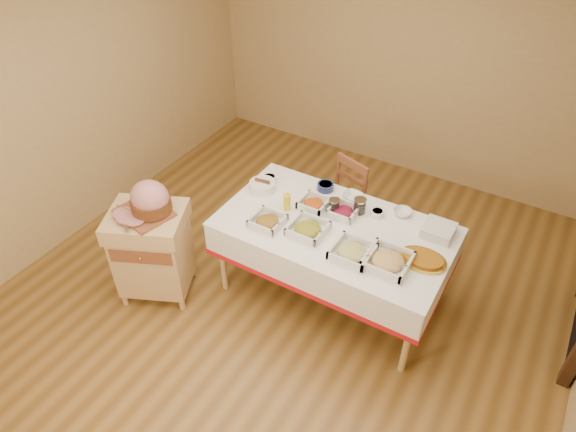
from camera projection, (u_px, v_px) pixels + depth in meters
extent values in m
plane|color=brown|center=(283.00, 301.00, 4.41)|extent=(5.00, 5.00, 0.00)
plane|color=tan|center=(408.00, 58.00, 5.26)|extent=(4.50, 0.00, 4.50)
plane|color=tan|center=(63.00, 102.00, 4.49)|extent=(0.00, 5.00, 5.00)
cube|color=tan|center=(335.00, 229.00, 4.03)|extent=(1.80, 1.00, 0.04)
cylinder|color=tan|center=(223.00, 258.00, 4.32)|extent=(0.05, 0.05, 0.71)
cylinder|color=tan|center=(275.00, 206.00, 4.88)|extent=(0.05, 0.05, 0.71)
cylinder|color=tan|center=(408.00, 340.00, 3.66)|extent=(0.05, 0.05, 0.71)
cylinder|color=tan|center=(444.00, 268.00, 4.22)|extent=(0.05, 0.05, 0.71)
cube|color=white|center=(335.00, 227.00, 4.02)|extent=(1.82, 1.02, 0.01)
cube|color=tan|center=(154.00, 256.00, 4.28)|extent=(0.70, 0.65, 0.60)
cube|color=tan|center=(146.00, 221.00, 4.05)|extent=(0.75, 0.70, 0.15)
cube|color=brown|center=(129.00, 255.00, 4.00)|extent=(0.46, 0.22, 0.12)
sphere|color=gold|center=(128.00, 256.00, 3.99)|extent=(0.03, 0.03, 0.03)
cylinder|color=tan|center=(123.00, 288.00, 4.47)|extent=(0.05, 0.05, 0.10)
cylinder|color=tan|center=(155.00, 261.00, 4.73)|extent=(0.05, 0.05, 0.10)
cylinder|color=tan|center=(167.00, 311.00, 4.27)|extent=(0.05, 0.05, 0.10)
cylinder|color=tan|center=(197.00, 281.00, 4.53)|extent=(0.05, 0.05, 0.10)
cube|color=brown|center=(337.00, 207.00, 4.73)|extent=(0.49, 0.48, 0.03)
cylinder|color=brown|center=(310.00, 225.00, 4.89)|extent=(0.03, 0.03, 0.42)
cylinder|color=brown|center=(335.00, 210.00, 5.06)|extent=(0.03, 0.03, 0.42)
cylinder|color=brown|center=(336.00, 242.00, 4.69)|extent=(0.03, 0.03, 0.42)
cylinder|color=brown|center=(360.00, 227.00, 4.86)|extent=(0.03, 0.03, 0.42)
cylinder|color=brown|center=(338.00, 174.00, 4.78)|extent=(0.03, 0.03, 0.45)
cylinder|color=brown|center=(365.00, 190.00, 4.59)|extent=(0.03, 0.03, 0.45)
cube|color=brown|center=(353.00, 164.00, 4.57)|extent=(0.35, 0.14, 0.08)
cube|color=brown|center=(144.00, 213.00, 3.99)|extent=(0.41, 0.33, 0.03)
ellipsoid|color=tan|center=(150.00, 197.00, 3.91)|extent=(0.31, 0.28, 0.26)
cylinder|color=#5D3115|center=(151.00, 205.00, 3.95)|extent=(0.31, 0.31, 0.10)
cube|color=silver|center=(124.00, 220.00, 3.89)|extent=(0.26, 0.12, 0.00)
cylinder|color=silver|center=(131.00, 211.00, 3.97)|extent=(0.30, 0.09, 0.01)
cube|color=silver|center=(268.00, 224.00, 4.03)|extent=(0.24, 0.24, 0.02)
ellipsoid|color=red|center=(268.00, 222.00, 4.01)|extent=(0.18, 0.18, 0.06)
cylinder|color=silver|center=(272.00, 225.00, 3.97)|extent=(0.15, 0.01, 0.11)
cube|color=silver|center=(308.00, 232.00, 3.95)|extent=(0.27, 0.27, 0.02)
ellipsoid|color=orange|center=(308.00, 229.00, 3.94)|extent=(0.21, 0.21, 0.07)
cylinder|color=silver|center=(313.00, 234.00, 3.89)|extent=(0.15, 0.01, 0.11)
cube|color=silver|center=(352.00, 255.00, 3.75)|extent=(0.29, 0.29, 0.02)
ellipsoid|color=tan|center=(352.00, 252.00, 3.73)|extent=(0.22, 0.22, 0.08)
cylinder|color=silver|center=(359.00, 257.00, 3.69)|extent=(0.16, 0.01, 0.12)
cube|color=silver|center=(387.00, 264.00, 3.68)|extent=(0.31, 0.31, 0.02)
ellipsoid|color=tan|center=(388.00, 261.00, 3.66)|extent=(0.24, 0.24, 0.08)
cylinder|color=silver|center=(395.00, 267.00, 3.61)|extent=(0.16, 0.01, 0.12)
cube|color=silver|center=(314.00, 206.00, 4.20)|extent=(0.22, 0.22, 0.02)
ellipsoid|color=#AE490D|center=(314.00, 204.00, 4.19)|extent=(0.17, 0.17, 0.06)
cylinder|color=silver|center=(318.00, 207.00, 4.15)|extent=(0.15, 0.01, 0.11)
cube|color=silver|center=(343.00, 214.00, 4.12)|extent=(0.22, 0.22, 0.01)
ellipsoid|color=maroon|center=(343.00, 212.00, 4.11)|extent=(0.16, 0.16, 0.06)
cylinder|color=silver|center=(348.00, 215.00, 4.07)|extent=(0.14, 0.01, 0.10)
cylinder|color=silver|center=(269.00, 179.00, 4.47)|extent=(0.12, 0.12, 0.06)
cylinder|color=black|center=(269.00, 177.00, 4.46)|extent=(0.10, 0.10, 0.02)
cylinder|color=navy|center=(325.00, 187.00, 4.37)|extent=(0.14, 0.14, 0.06)
cylinder|color=maroon|center=(326.00, 185.00, 4.36)|extent=(0.11, 0.11, 0.02)
cylinder|color=silver|center=(377.00, 213.00, 4.10)|extent=(0.11, 0.11, 0.05)
cylinder|color=#AE490D|center=(377.00, 212.00, 4.09)|extent=(0.08, 0.08, 0.02)
imported|color=silver|center=(353.00, 196.00, 4.28)|extent=(0.18, 0.18, 0.04)
imported|color=silver|center=(403.00, 212.00, 4.11)|extent=(0.15, 0.15, 0.05)
cylinder|color=silver|center=(334.00, 206.00, 4.13)|extent=(0.08, 0.08, 0.10)
cylinder|color=silver|center=(334.00, 200.00, 4.10)|extent=(0.09, 0.09, 0.01)
cylinder|color=black|center=(334.00, 207.00, 4.14)|extent=(0.07, 0.07, 0.08)
cylinder|color=silver|center=(360.00, 206.00, 4.11)|extent=(0.10, 0.10, 0.12)
cylinder|color=silver|center=(360.00, 200.00, 4.07)|extent=(0.10, 0.10, 0.01)
cylinder|color=black|center=(360.00, 208.00, 4.12)|extent=(0.08, 0.08, 0.09)
cylinder|color=yellow|center=(287.00, 202.00, 4.14)|extent=(0.06, 0.06, 0.15)
cone|color=yellow|center=(287.00, 193.00, 4.08)|extent=(0.04, 0.04, 0.04)
cylinder|color=white|center=(262.00, 186.00, 4.36)|extent=(0.22, 0.22, 0.08)
cube|color=silver|center=(438.00, 234.00, 3.93)|extent=(0.23, 0.23, 0.01)
cube|color=silver|center=(438.00, 233.00, 3.93)|extent=(0.23, 0.23, 0.01)
cube|color=silver|center=(438.00, 231.00, 3.92)|extent=(0.23, 0.23, 0.01)
cube|color=silver|center=(439.00, 230.00, 3.91)|extent=(0.23, 0.23, 0.01)
cube|color=silver|center=(439.00, 228.00, 3.90)|extent=(0.23, 0.23, 0.01)
cube|color=silver|center=(439.00, 227.00, 3.89)|extent=(0.23, 0.23, 0.01)
ellipsoid|color=gold|center=(423.00, 260.00, 3.70)|extent=(0.35, 0.25, 0.03)
ellipsoid|color=#94580F|center=(423.00, 259.00, 3.69)|extent=(0.30, 0.21, 0.04)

